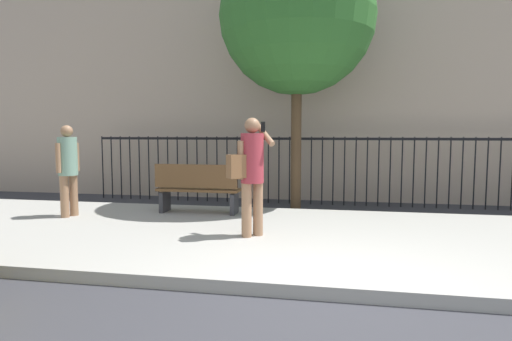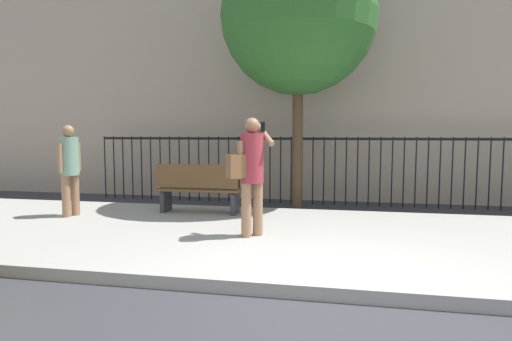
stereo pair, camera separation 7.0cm
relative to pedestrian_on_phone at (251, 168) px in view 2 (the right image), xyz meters
name	(u,v)px [view 2 (the right image)]	position (x,y,z in m)	size (l,w,h in m)	color
ground_plane	(337,303)	(1.29, -1.94, -1.18)	(60.00, 60.00, 0.00)	#333338
sidewalk	(339,241)	(1.29, 0.26, -1.10)	(28.00, 4.40, 0.15)	#9E9B93
iron_fence	(341,162)	(1.29, 3.96, -0.16)	(12.03, 0.04, 1.60)	black
pedestrian_on_phone	(251,168)	(0.00, 0.00, 0.00)	(0.70, 0.69, 1.76)	#936B4C
pedestrian_walking	(70,165)	(-3.59, 0.88, -0.07)	(0.42, 0.47, 1.68)	#936B4C
street_bench	(198,187)	(-1.36, 1.59, -0.53)	(1.60, 0.45, 0.95)	brown
street_tree_near	(298,17)	(0.38, 3.02, 2.92)	(3.25, 3.25, 5.74)	#4C3823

